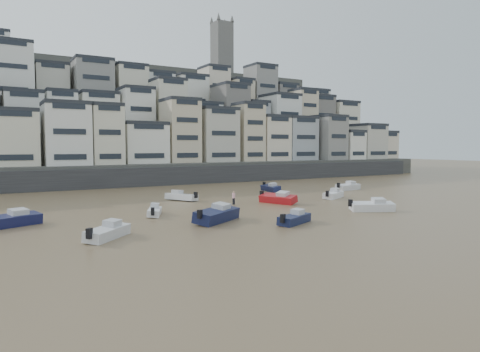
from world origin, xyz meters
TOP-DOWN VIEW (x-y plane):
  - ground at (0.00, 0.00)m, footprint 400.00×400.00m
  - harbor_wall at (10.00, 65.00)m, footprint 140.00×3.00m
  - hillside at (14.73, 104.84)m, footprint 141.04×66.00m
  - boat_a at (9.15, 19.61)m, footprint 5.12×3.52m
  - boat_b at (21.75, 21.35)m, footprint 5.69×3.97m
  - boat_c at (3.17, 24.36)m, footprint 6.78×5.39m
  - boat_d at (26.53, 32.90)m, footprint 5.36×3.83m
  - boat_e at (16.40, 32.47)m, footprint 3.64×5.87m
  - boat_f at (-0.86, 31.23)m, footprint 3.07×4.51m
  - boat_g at (36.75, 40.32)m, footprint 5.78×2.67m
  - boat_h at (6.64, 41.66)m, footprint 3.98×5.39m
  - boat_i at (24.18, 45.41)m, footprint 2.23×5.21m
  - boat_j at (-8.05, 21.97)m, footprint 4.92×4.86m
  - boat_k at (-14.66, 31.78)m, footprint 6.30×4.14m
  - person_pink at (10.81, 34.39)m, footprint 0.44×0.44m

SIDE VIEW (x-z plane):
  - ground at x=0.00m, z-range 0.00..0.00m
  - boat_f at x=-0.86m, z-range 0.00..1.18m
  - boat_a at x=9.15m, z-range 0.00..1.34m
  - boat_i at x=24.18m, z-range 0.00..1.38m
  - boat_d at x=26.53m, z-range 0.00..1.40m
  - boat_h at x=6.64m, z-range 0.00..1.42m
  - boat_j at x=-8.05m, z-range 0.00..1.42m
  - boat_b at x=21.75m, z-range 0.00..1.49m
  - boat_g at x=36.75m, z-range 0.00..1.52m
  - boat_e at x=16.40m, z-range 0.00..1.52m
  - boat_k at x=-14.66m, z-range 0.00..1.64m
  - person_pink at x=10.81m, z-range 0.00..1.74m
  - boat_c at x=3.17m, z-range 0.00..1.81m
  - harbor_wall at x=10.00m, z-range 0.00..3.50m
  - hillside at x=14.73m, z-range -11.99..38.01m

